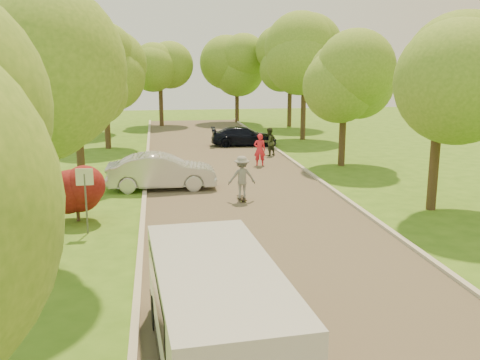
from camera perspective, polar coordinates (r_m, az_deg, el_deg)
ground at (r=14.83m, az=5.29°, el=-9.38°), size 100.00×100.00×0.00m
road at (r=22.30m, az=0.28°, el=-1.80°), size 8.00×60.00×0.01m
curb_left at (r=22.02m, az=-10.18°, el=-2.04°), size 0.18×60.00×0.12m
curb_right at (r=23.26m, az=10.18°, el=-1.26°), size 0.18×60.00×0.12m
street_sign at (r=17.93m, az=-16.19°, el=-0.73°), size 0.55×0.06×2.17m
red_shrub at (r=19.55m, az=-17.04°, el=-1.11°), size 1.70×1.70×1.95m
tree_l_mida at (r=14.61m, az=-20.46°, el=10.39°), size 4.71×4.60×7.39m
tree_l_midb at (r=25.57m, az=-16.71°, el=9.91°), size 4.30×4.20×6.62m
tree_l_far at (r=35.45m, az=-13.97°, el=12.07°), size 4.92×4.80×7.79m
tree_r_mida at (r=21.11m, az=21.31°, el=11.74°), size 5.13×5.00×7.95m
tree_r_midb at (r=29.13m, az=11.49°, el=11.01°), size 4.51×4.40×7.01m
tree_r_far at (r=38.83m, az=7.25°, el=12.88°), size 5.33×5.20×8.34m
tree_bg_a at (r=43.66m, az=-16.26°, el=11.76°), size 5.12×5.00×7.72m
tree_bg_b at (r=46.81m, az=5.67°, el=12.47°), size 5.12×5.00×7.95m
tree_bg_c at (r=47.34m, az=-8.28°, el=11.78°), size 4.92×4.80×7.33m
tree_bg_d at (r=49.92m, az=-0.07°, el=12.27°), size 5.12×5.00×7.72m
minivan at (r=9.95m, az=-2.54°, el=-14.12°), size 2.47×5.52×2.01m
silver_sedan at (r=23.78m, az=-8.36°, el=0.90°), size 4.80×1.74×1.57m
dark_sedan at (r=35.87m, az=0.41°, el=4.69°), size 4.48×2.02×1.27m
longboard at (r=21.71m, az=0.19°, el=-1.95°), size 0.28×0.89×0.10m
skateboarder at (r=21.51m, az=0.19°, el=0.32°), size 1.14×0.69×1.72m
person_striped at (r=28.85m, az=2.11°, el=3.24°), size 0.69×0.51×1.75m
person_olive at (r=31.94m, az=3.11°, el=4.08°), size 1.04×0.99×1.69m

